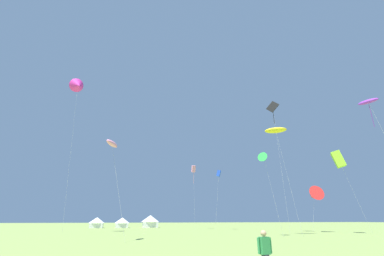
% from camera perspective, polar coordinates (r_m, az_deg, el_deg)
% --- Properties ---
extents(kite_purple_parafoil, '(3.29, 2.51, 15.34)m').
position_cam_1_polar(kite_purple_parafoil, '(36.20, 34.49, 4.78)').
color(kite_purple_parafoil, purple).
rests_on(kite_purple_parafoil, ground).
extents(kite_pink_box, '(0.87, 2.06, 15.02)m').
position_cam_1_polar(kite_pink_box, '(65.27, 0.34, -9.08)').
color(kite_pink_box, pink).
rests_on(kite_pink_box, ground).
extents(kite_pink_parafoil, '(3.23, 3.16, 10.74)m').
position_cam_1_polar(kite_pink_parafoil, '(30.71, -17.32, -3.35)').
color(kite_pink_parafoil, pink).
rests_on(kite_pink_parafoil, ground).
extents(kite_lime_box, '(3.70, 2.51, 13.40)m').
position_cam_1_polar(kite_lime_box, '(51.10, 29.69, -6.03)').
color(kite_lime_box, '#99DB2D').
rests_on(kite_lime_box, ground).
extents(kite_magenta_delta, '(3.79, 4.00, 27.92)m').
position_cam_1_polar(kite_magenta_delta, '(54.33, -23.99, 8.60)').
color(kite_magenta_delta, '#E02DA3').
rests_on(kite_magenta_delta, ground).
extents(kite_black_diamond, '(1.77, 3.63, 24.21)m').
position_cam_1_polar(kite_black_diamond, '(52.47, 17.46, 4.24)').
color(kite_black_diamond, black).
rests_on(kite_black_diamond, ground).
extents(kite_red_delta, '(3.63, 3.47, 8.08)m').
position_cam_1_polar(kite_red_delta, '(54.72, 25.44, -13.29)').
color(kite_red_delta, red).
rests_on(kite_red_delta, ground).
extents(kite_yellow_parafoil, '(3.59, 3.73, 16.12)m').
position_cam_1_polar(kite_yellow_parafoil, '(43.21, 18.06, -0.49)').
color(kite_yellow_parafoil, yellow).
rests_on(kite_yellow_parafoil, ground).
extents(kite_green_delta, '(2.27, 2.08, 11.35)m').
position_cam_1_polar(kite_green_delta, '(39.18, 15.70, -6.54)').
color(kite_green_delta, green).
rests_on(kite_green_delta, ground).
extents(kite_blue_box, '(2.19, 1.60, 12.92)m').
position_cam_1_polar(kite_blue_box, '(60.37, 5.93, -10.00)').
color(kite_blue_box, blue).
rests_on(kite_blue_box, ground).
extents(person_spectator, '(0.57, 0.28, 1.73)m').
position_cam_1_polar(person_spectator, '(10.82, 15.97, -25.64)').
color(person_spectator, '#2D2D33').
rests_on(person_spectator, ground).
extents(festival_tent_center, '(4.13, 4.13, 2.68)m').
position_cam_1_polar(festival_tent_center, '(76.87, -20.37, -18.97)').
color(festival_tent_center, white).
rests_on(festival_tent_center, ground).
extents(festival_tent_right, '(4.04, 4.04, 2.62)m').
position_cam_1_polar(festival_tent_right, '(76.57, -15.22, -19.50)').
color(festival_tent_right, white).
rests_on(festival_tent_right, ground).
extents(festival_tent_left, '(5.01, 5.01, 3.26)m').
position_cam_1_polar(festival_tent_left, '(76.92, -9.23, -19.63)').
color(festival_tent_left, white).
rests_on(festival_tent_left, ground).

